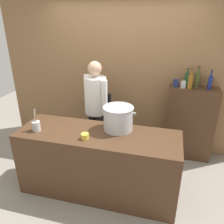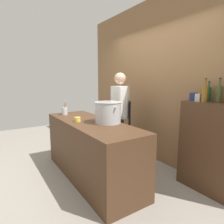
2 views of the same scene
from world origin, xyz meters
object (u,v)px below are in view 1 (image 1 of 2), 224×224
(utensil_crock, at_px, (36,126))
(wine_bottle_amber, at_px, (190,81))
(stockpot_large, at_px, (118,118))
(butter_jar, at_px, (85,136))
(spice_tin_silver, at_px, (183,84))
(spice_tin_navy, at_px, (176,83))
(wine_glass_tall, at_px, (210,80))
(chef, at_px, (96,105))
(wine_bottle_olive, at_px, (197,80))
(wine_bottle_cobalt, at_px, (210,82))
(wine_bottle_green, at_px, (187,79))

(utensil_crock, height_order, wine_bottle_amber, wine_bottle_amber)
(utensil_crock, bearing_deg, stockpot_large, 16.90)
(butter_jar, relative_size, spice_tin_silver, 0.87)
(butter_jar, xyz_separation_m, spice_tin_silver, (1.13, 1.32, 0.35))
(spice_tin_navy, bearing_deg, wine_glass_tall, 11.11)
(utensil_crock, bearing_deg, spice_tin_silver, 35.29)
(spice_tin_silver, bearing_deg, utensil_crock, -144.71)
(chef, relative_size, utensil_crock, 5.59)
(chef, distance_m, utensil_crock, 1.02)
(utensil_crock, xyz_separation_m, butter_jar, (0.68, -0.04, -0.04))
(utensil_crock, distance_m, wine_bottle_olive, 2.49)
(chef, distance_m, wine_glass_tall, 1.83)
(wine_glass_tall, height_order, spice_tin_navy, wine_glass_tall)
(wine_bottle_amber, bearing_deg, stockpot_large, -133.28)
(spice_tin_silver, bearing_deg, stockpot_large, -129.37)
(stockpot_large, bearing_deg, wine_bottle_amber, 46.72)
(chef, bearing_deg, utensil_crock, 93.75)
(wine_bottle_cobalt, xyz_separation_m, wine_bottle_green, (-0.33, 0.11, -0.01))
(chef, bearing_deg, spice_tin_silver, -128.17)
(spice_tin_navy, bearing_deg, stockpot_large, -124.00)
(chef, height_order, spice_tin_silver, chef)
(wine_bottle_cobalt, relative_size, spice_tin_navy, 2.61)
(butter_jar, distance_m, wine_bottle_amber, 1.83)
(spice_tin_silver, bearing_deg, spice_tin_navy, 157.56)
(wine_bottle_cobalt, height_order, spice_tin_navy, wine_bottle_cobalt)
(wine_bottle_green, xyz_separation_m, spice_tin_navy, (-0.16, -0.09, -0.05))
(wine_bottle_olive, relative_size, wine_bottle_amber, 1.02)
(wine_glass_tall, bearing_deg, wine_bottle_olive, -170.09)
(utensil_crock, xyz_separation_m, wine_glass_tall, (2.22, 1.43, 0.37))
(wine_bottle_olive, relative_size, wine_glass_tall, 2.08)
(wine_bottle_green, xyz_separation_m, wine_glass_tall, (0.35, 0.01, 0.01))
(wine_bottle_green, bearing_deg, spice_tin_silver, -110.03)
(spice_tin_navy, bearing_deg, wine_bottle_amber, -18.02)
(wine_glass_tall, relative_size, spice_tin_navy, 1.37)
(spice_tin_navy, bearing_deg, wine_bottle_cobalt, -1.59)
(wine_glass_tall, xyz_separation_m, spice_tin_navy, (-0.52, -0.10, -0.05))
(stockpot_large, distance_m, wine_bottle_amber, 1.34)
(spice_tin_silver, bearing_deg, chef, -162.56)
(butter_jar, bearing_deg, wine_bottle_olive, 46.89)
(stockpot_large, distance_m, utensil_crock, 1.06)
(wine_bottle_amber, bearing_deg, wine_bottle_cobalt, 10.66)
(wine_bottle_amber, height_order, wine_bottle_cobalt, wine_bottle_amber)
(butter_jar, distance_m, wine_bottle_olive, 2.01)
(butter_jar, distance_m, wine_bottle_green, 1.92)
(chef, xyz_separation_m, wine_bottle_cobalt, (1.68, 0.44, 0.38))
(wine_bottle_cobalt, bearing_deg, butter_jar, -138.28)
(wine_bottle_cobalt, distance_m, wine_glass_tall, 0.12)
(butter_jar, bearing_deg, wine_bottle_cobalt, 41.72)
(wine_bottle_olive, height_order, wine_glass_tall, wine_bottle_olive)
(wine_bottle_cobalt, relative_size, spice_tin_silver, 2.77)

